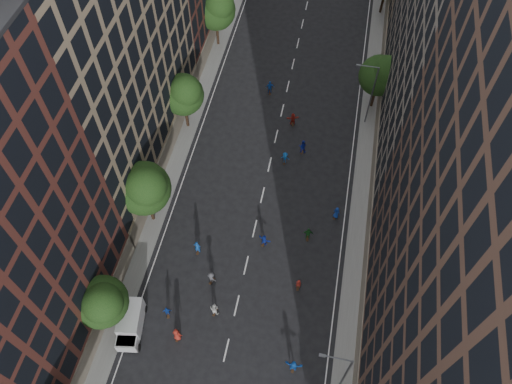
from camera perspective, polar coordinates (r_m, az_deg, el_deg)
ground at (r=62.02m, az=2.24°, el=6.03°), size 240.00×240.00×0.00m
sidewalk_left at (r=69.07m, az=-6.70°, el=12.18°), size 4.00×105.00×0.15m
sidewalk_right at (r=67.12m, az=13.66°, el=9.16°), size 4.00×105.00×0.15m
bldg_left_b at (r=52.25m, az=-20.12°, el=16.88°), size 14.00×26.00×34.00m
bldg_right_b at (r=55.21m, az=24.40°, el=16.85°), size 14.00×28.00×33.00m
tree_left_1 at (r=46.84m, az=-17.19°, el=-11.94°), size 4.80×4.80×8.21m
tree_left_2 at (r=50.99m, az=-12.64°, el=0.50°), size 5.60×5.60×9.45m
tree_left_3 at (r=59.69m, az=-8.26°, el=11.08°), size 5.00×5.00×8.58m
tree_left_4 at (r=71.18m, az=-4.51°, el=20.18°), size 5.40×5.40×9.08m
tree_right_a at (r=63.55m, az=14.13°, el=12.92°), size 5.00×5.00×8.39m
streetlamp_near at (r=43.90m, az=9.85°, el=-19.82°), size 2.64×0.22×9.06m
streetlamp_far at (r=61.66m, az=12.95°, el=11.03°), size 2.64×0.22×9.06m
cargo_van at (r=50.11m, az=-14.17°, el=-14.38°), size 2.85×4.87×2.45m
skater_4 at (r=50.41m, az=-10.11°, el=-13.30°), size 0.95×0.61×1.50m
skater_5 at (r=48.06m, az=4.31°, el=-19.20°), size 1.64×0.57×1.75m
skater_6 at (r=49.26m, az=-9.03°, el=-15.79°), size 0.98×0.69×1.91m
skater_7 at (r=50.93m, az=4.87°, el=-10.43°), size 0.57×0.38×1.54m
skater_8 at (r=49.77m, az=-4.78°, el=-13.18°), size 0.98×0.82×1.80m
skater_9 at (r=51.14m, az=-5.12°, el=-9.75°), size 1.24×1.01×1.68m
skater_10 at (r=53.49m, az=5.98°, el=-4.77°), size 1.10×0.54×1.81m
skater_11 at (r=52.97m, az=0.93°, el=-5.54°), size 1.50×0.93×1.54m
skater_12 at (r=55.33m, az=9.18°, el=-2.38°), size 0.96×0.81×1.67m
skater_13 at (r=52.71m, az=-6.73°, el=-6.28°), size 0.71×0.46×1.94m
skater_14 at (r=60.23m, az=5.34°, el=5.18°), size 0.95×0.75×1.91m
skater_15 at (r=59.17m, az=3.33°, el=3.91°), size 1.09×0.67×1.63m
skater_16 at (r=66.82m, az=1.61°, el=11.83°), size 1.23×0.80×1.95m
skater_17 at (r=63.20m, az=4.23°, el=8.30°), size 1.68×1.00×1.72m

